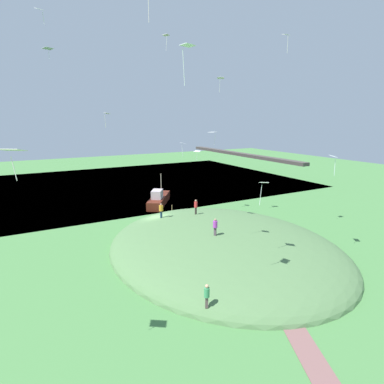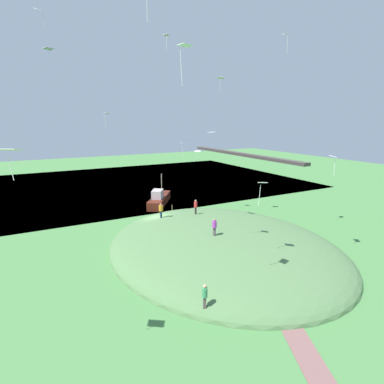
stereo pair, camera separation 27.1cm
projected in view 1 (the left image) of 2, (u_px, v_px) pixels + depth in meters
name	position (u px, v px, depth m)	size (l,w,h in m)	color
ground_plane	(155.00, 228.00, 39.00)	(160.00, 160.00, 0.00)	#457A3F
lake_water	(101.00, 187.00, 63.50)	(46.30, 80.00, 0.40)	#2A4D73
grass_hill	(223.00, 248.00, 32.76)	(27.19, 22.58, 4.43)	#4F7445
dirt_path	(318.00, 370.00, 16.88)	(16.16, 1.48, 0.04)	brown
bridge_deck_far	(240.00, 154.00, 78.68)	(41.67, 1.80, 0.70)	#433D3A
boat_on_lake	(159.00, 199.00, 49.26)	(8.14, 6.43, 4.51)	#501D12
person_with_child	(215.00, 225.00, 30.10)	(0.58, 0.58, 1.69)	#50424C
person_near_shore	(207.00, 293.00, 21.01)	(0.51, 0.51, 1.73)	brown
person_walking_path	(161.00, 209.00, 37.20)	(0.66, 0.66, 1.74)	#1E384D
person_watching_kites	(196.00, 205.00, 37.53)	(0.37, 0.37, 1.79)	#3D312E
kite_0	(197.00, 152.00, 46.33)	(1.16, 1.06, 1.29)	white
kite_1	(48.00, 49.00, 36.43)	(1.24, 1.37, 1.16)	white
kite_2	(187.00, 49.00, 17.53)	(0.79, 0.94, 2.18)	white
kite_3	(333.00, 158.00, 29.73)	(1.03, 0.99, 1.86)	white
kite_4	(221.00, 79.00, 38.68)	(0.90, 0.99, 1.77)	silver
kite_5	(183.00, 144.00, 41.13)	(1.02, 0.79, 1.79)	silver
kite_7	(12.00, 151.00, 14.36)	(1.25, 1.33, 1.48)	white
kite_8	(263.00, 184.00, 25.52)	(0.85, 0.91, 1.93)	white
kite_9	(213.00, 132.00, 34.63)	(1.25, 1.32, 1.41)	white
kite_10	(40.00, 10.00, 26.63)	(0.64, 0.75, 1.29)	silver
kite_11	(107.00, 114.00, 36.49)	(0.89, 0.69, 1.68)	#F6DCD1
kite_12	(286.00, 36.00, 31.83)	(0.59, 0.72, 1.85)	white
kite_13	(166.00, 36.00, 36.84)	(0.91, 0.81, 1.77)	white
mooring_post	(172.00, 208.00, 45.75)	(0.14, 0.14, 0.94)	brown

